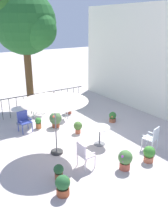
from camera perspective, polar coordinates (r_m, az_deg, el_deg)
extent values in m
plane|color=beige|center=(10.15, -2.22, -5.46)|extent=(60.00, 60.00, 0.00)
cube|color=white|center=(12.30, 16.66, 11.32)|extent=(11.04, 0.30, 5.30)
cube|color=black|center=(12.60, -10.31, 4.36)|extent=(0.03, 5.06, 0.03)
cylinder|color=black|center=(12.16, -18.74, 0.48)|extent=(0.02, 0.02, 1.00)
cylinder|color=black|center=(12.24, -17.12, 0.81)|extent=(0.02, 0.02, 1.00)
cylinder|color=black|center=(12.34, -15.53, 1.13)|extent=(0.02, 0.02, 1.00)
cylinder|color=black|center=(12.44, -13.96, 1.45)|extent=(0.02, 0.02, 1.00)
cylinder|color=black|center=(12.56, -12.42, 1.76)|extent=(0.02, 0.02, 1.00)
cylinder|color=black|center=(12.68, -10.91, 2.06)|extent=(0.02, 0.02, 1.00)
cylinder|color=black|center=(12.82, -9.43, 2.35)|extent=(0.02, 0.02, 1.00)
cylinder|color=black|center=(12.96, -7.98, 2.64)|extent=(0.02, 0.02, 1.00)
cylinder|color=black|center=(13.11, -6.57, 2.92)|extent=(0.02, 0.02, 1.00)
cylinder|color=black|center=(13.27, -5.18, 3.19)|extent=(0.02, 0.02, 1.00)
cylinder|color=black|center=(13.44, -3.83, 3.45)|extent=(0.02, 0.02, 1.00)
cylinder|color=black|center=(13.61, -2.51, 3.70)|extent=(0.02, 0.02, 1.00)
cylinder|color=black|center=(13.79, -1.22, 3.95)|extent=(0.02, 0.02, 1.00)
cylinder|color=brown|center=(13.30, -12.82, 7.91)|extent=(0.38, 0.38, 3.29)
sphere|color=#205B25|center=(13.00, -13.82, 19.74)|extent=(3.11, 3.11, 3.11)
sphere|color=#236327|center=(12.40, -10.95, 18.49)|extent=(1.87, 1.87, 1.87)
sphere|color=#1C661A|center=(13.75, -12.92, 20.49)|extent=(1.71, 1.71, 1.71)
sphere|color=#2B6520|center=(12.63, -17.02, 22.29)|extent=(1.56, 1.56, 1.56)
cylinder|color=#2D2D2D|center=(8.90, -6.41, -9.32)|extent=(0.44, 0.44, 0.08)
cylinder|color=slate|center=(8.41, -6.71, -2.81)|extent=(0.04, 0.04, 2.28)
cone|color=beige|center=(8.07, -7.00, 3.61)|extent=(2.27, 2.27, 0.31)
sphere|color=slate|center=(8.02, -7.06, 4.88)|extent=(0.06, 0.06, 0.06)
cylinder|color=silver|center=(9.14, 3.74, -3.62)|extent=(0.78, 0.78, 0.02)
cylinder|color=slate|center=(9.29, 3.69, -5.67)|extent=(0.06, 0.06, 0.70)
cylinder|color=slate|center=(9.45, 3.64, -7.50)|extent=(0.43, 0.43, 0.03)
cylinder|color=silver|center=(11.39, -14.91, 0.68)|extent=(0.77, 0.77, 0.02)
cylinder|color=slate|center=(11.52, -14.74, -1.01)|extent=(0.06, 0.06, 0.70)
cylinder|color=slate|center=(11.64, -14.60, -2.53)|extent=(0.42, 0.42, 0.03)
cube|color=white|center=(7.90, 0.49, -9.98)|extent=(0.50, 0.44, 0.04)
cube|color=white|center=(7.68, -0.67, -8.93)|extent=(0.46, 0.06, 0.42)
cube|color=white|center=(7.68, 1.49, -9.90)|extent=(0.05, 0.38, 0.03)
cube|color=white|center=(7.99, -0.46, -8.57)|extent=(0.05, 0.38, 0.03)
cylinder|color=white|center=(7.96, 2.61, -11.66)|extent=(0.04, 0.04, 0.42)
cylinder|color=white|center=(8.27, 0.65, -10.32)|extent=(0.04, 0.04, 0.42)
cylinder|color=white|center=(7.77, 0.31, -12.57)|extent=(0.04, 0.04, 0.42)
cylinder|color=white|center=(8.08, -1.61, -11.14)|extent=(0.04, 0.04, 0.42)
cube|color=silver|center=(11.62, -5.05, 0.27)|extent=(0.56, 0.55, 0.04)
cube|color=silver|center=(11.35, -4.89, 1.06)|extent=(0.16, 0.40, 0.44)
cube|color=silver|center=(11.61, -4.12, 0.92)|extent=(0.40, 0.16, 0.03)
cube|color=silver|center=(11.54, -6.02, 0.74)|extent=(0.40, 0.16, 0.03)
cylinder|color=silver|center=(11.92, -4.28, -0.33)|extent=(0.04, 0.04, 0.42)
cylinder|color=silver|center=(11.85, -6.14, -0.52)|extent=(0.04, 0.04, 0.42)
cylinder|color=silver|center=(11.55, -3.85, -1.03)|extent=(0.04, 0.04, 0.42)
cylinder|color=silver|center=(11.48, -5.78, -1.23)|extent=(0.04, 0.04, 0.42)
cube|color=white|center=(9.22, 15.32, -5.93)|extent=(0.55, 0.55, 0.04)
cube|color=white|center=(9.04, 16.61, -4.92)|extent=(0.15, 0.43, 0.44)
cube|color=white|center=(9.34, 15.97, -4.83)|extent=(0.40, 0.14, 0.03)
cube|color=white|center=(9.00, 14.79, -5.71)|extent=(0.40, 0.14, 0.03)
cylinder|color=white|center=(9.57, 14.67, -6.43)|extent=(0.04, 0.04, 0.44)
cylinder|color=white|center=(9.24, 13.45, -7.35)|extent=(0.04, 0.04, 0.44)
cylinder|color=white|center=(9.42, 16.88, -7.13)|extent=(0.04, 0.04, 0.44)
cylinder|color=white|center=(9.08, 15.73, -8.10)|extent=(0.04, 0.04, 0.44)
cube|color=silver|center=(12.21, -10.65, 0.95)|extent=(0.66, 0.65, 0.04)
cube|color=silver|center=(12.34, -10.46, 2.25)|extent=(0.30, 0.36, 0.40)
cube|color=silver|center=(12.22, -11.62, 1.50)|extent=(0.37, 0.30, 0.03)
cube|color=silver|center=(12.12, -9.74, 1.46)|extent=(0.37, 0.30, 0.03)
cylinder|color=silver|center=(12.13, -11.79, -0.37)|extent=(0.04, 0.04, 0.40)
cylinder|color=silver|center=(12.03, -9.88, -0.43)|extent=(0.04, 0.04, 0.40)
cylinder|color=silver|center=(12.54, -11.25, 0.36)|extent=(0.04, 0.04, 0.40)
cylinder|color=silver|center=(12.43, -9.40, 0.31)|extent=(0.04, 0.04, 0.40)
cube|color=#324192|center=(10.58, -13.75, -2.35)|extent=(0.49, 0.53, 0.04)
cube|color=#324192|center=(10.66, -14.34, -0.85)|extent=(0.09, 0.46, 0.44)
cube|color=#324192|center=(10.45, -14.89, -2.05)|extent=(0.39, 0.09, 0.03)
cube|color=#324192|center=(10.63, -12.73, -1.46)|extent=(0.39, 0.09, 0.03)
cylinder|color=#324192|center=(10.42, -14.24, -4.15)|extent=(0.04, 0.04, 0.42)
cylinder|color=#324192|center=(10.60, -12.06, -3.52)|extent=(0.04, 0.04, 0.42)
cylinder|color=#324192|center=(10.75, -15.20, -3.44)|extent=(0.04, 0.04, 0.42)
cylinder|color=#324192|center=(10.93, -13.08, -2.85)|extent=(0.04, 0.04, 0.42)
cylinder|color=brown|center=(7.54, -5.93, -14.77)|extent=(0.25, 0.25, 0.22)
cylinder|color=#382819|center=(7.49, -5.96, -14.15)|extent=(0.22, 0.22, 0.02)
sphere|color=#25532D|center=(7.41, -6.00, -13.27)|extent=(0.30, 0.30, 0.30)
sphere|color=#DE3665|center=(7.31, -6.15, -13.45)|extent=(0.09, 0.09, 0.09)
sphere|color=#DE3665|center=(7.45, -5.25, -13.34)|extent=(0.06, 0.06, 0.06)
sphere|color=#DE3665|center=(7.39, -5.27, -13.33)|extent=(0.09, 0.09, 0.09)
cylinder|color=#B7533E|center=(8.05, 9.56, -12.37)|extent=(0.34, 0.34, 0.23)
cylinder|color=#382819|center=(8.00, 9.61, -11.73)|extent=(0.30, 0.30, 0.02)
sphere|color=#4B793C|center=(7.89, 9.70, -10.46)|extent=(0.46, 0.46, 0.46)
sphere|color=#B041B6|center=(7.71, 9.13, -10.34)|extent=(0.11, 0.11, 0.11)
sphere|color=#B041B6|center=(7.81, 8.67, -9.82)|extent=(0.10, 0.10, 0.10)
sphere|color=#B041B6|center=(7.77, 9.26, -11.33)|extent=(0.10, 0.10, 0.10)
sphere|color=#B041B6|center=(7.75, 10.04, -10.91)|extent=(0.12, 0.12, 0.12)
cylinder|color=brown|center=(10.93, -6.65, -3.07)|extent=(0.33, 0.33, 0.18)
cylinder|color=#382819|center=(10.90, -6.67, -2.67)|extent=(0.29, 0.29, 0.02)
sphere|color=#4A6B3E|center=(10.81, -6.72, -1.49)|extent=(0.55, 0.55, 0.55)
sphere|color=#E85338|center=(10.62, -6.51, -1.65)|extent=(0.11, 0.11, 0.11)
sphere|color=#E85338|center=(10.85, -7.69, -0.82)|extent=(0.10, 0.10, 0.10)
sphere|color=#E85338|center=(10.72, -7.39, -1.89)|extent=(0.10, 0.10, 0.10)
sphere|color=#E85338|center=(10.62, -7.08, -1.17)|extent=(0.16, 0.16, 0.16)
cylinder|color=#CE6443|center=(10.29, -1.44, -4.52)|extent=(0.22, 0.22, 0.18)
cylinder|color=#382819|center=(10.25, -1.44, -4.11)|extent=(0.20, 0.20, 0.02)
sphere|color=#466D2E|center=(10.18, -1.45, -3.26)|extent=(0.37, 0.37, 0.37)
cylinder|color=#BD6B38|center=(10.92, -10.65, -3.17)|extent=(0.24, 0.24, 0.24)
cylinder|color=#382819|center=(10.88, -10.69, -2.64)|extent=(0.21, 0.21, 0.02)
sphere|color=#3B8833|center=(10.83, -10.73, -2.02)|extent=(0.28, 0.28, 0.28)
cylinder|color=#CA6C4B|center=(8.61, 14.95, -10.60)|extent=(0.32, 0.32, 0.20)
cylinder|color=#382819|center=(8.56, 15.00, -10.08)|extent=(0.29, 0.29, 0.02)
sphere|color=#3C862D|center=(8.48, 15.12, -9.05)|extent=(0.39, 0.39, 0.39)
sphere|color=#E14C39|center=(8.54, 15.68, -8.68)|extent=(0.07, 0.07, 0.07)
sphere|color=#E14C39|center=(8.51, 14.32, -9.03)|extent=(0.07, 0.07, 0.07)
cylinder|color=#965238|center=(11.47, 6.71, -1.90)|extent=(0.30, 0.30, 0.19)
cylinder|color=#382819|center=(11.44, 6.73, -1.51)|extent=(0.27, 0.27, 0.02)
sphere|color=#306B2A|center=(11.39, 6.76, -0.80)|extent=(0.34, 0.34, 0.34)
sphere|color=#ED4431|center=(11.26, 6.64, -1.08)|extent=(0.08, 0.08, 0.08)
sphere|color=#ED4431|center=(11.47, 7.21, -0.40)|extent=(0.10, 0.10, 0.10)
sphere|color=#ED4431|center=(11.52, 6.84, -0.60)|extent=(0.10, 0.10, 0.10)
cylinder|color=#A84D2C|center=(6.97, -4.98, -18.09)|extent=(0.36, 0.36, 0.22)
cylinder|color=#382819|center=(6.91, -5.00, -17.43)|extent=(0.32, 0.32, 0.02)
sphere|color=#265C2D|center=(6.80, -5.05, -16.20)|extent=(0.41, 0.41, 0.41)
sphere|color=gold|center=(6.92, -5.05, -15.80)|extent=(0.08, 0.08, 0.08)
sphere|color=gold|center=(6.80, -3.79, -15.75)|extent=(0.12, 0.12, 0.12)
sphere|color=gold|center=(6.81, -3.95, -15.53)|extent=(0.10, 0.10, 0.10)
sphere|color=gold|center=(6.89, -3.88, -15.76)|extent=(0.10, 0.10, 0.10)
cylinder|color=brown|center=(12.45, -3.67, 0.14)|extent=(0.30, 0.30, 0.22)
cylinder|color=#382819|center=(12.42, -3.68, 0.58)|extent=(0.27, 0.27, 0.02)
sphere|color=#427F3E|center=(12.35, -3.70, 1.45)|extent=(0.45, 0.45, 0.45)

